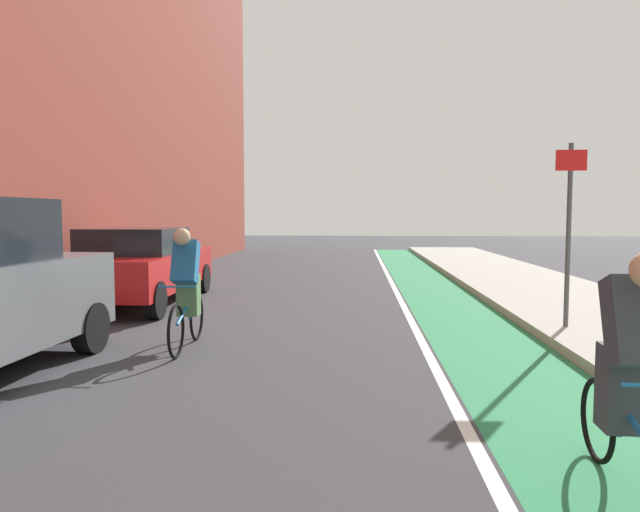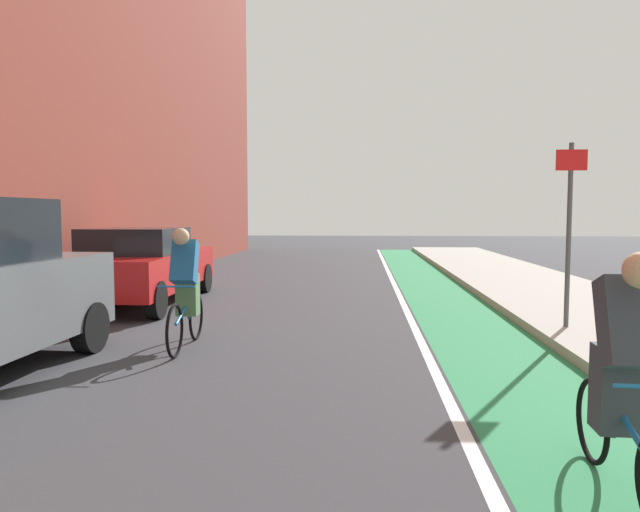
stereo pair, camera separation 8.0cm
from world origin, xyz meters
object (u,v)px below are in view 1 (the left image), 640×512
Objects in this scene: cyclist_trailing at (187,289)px; street_sign_post at (569,218)px; parked_sedan_red at (138,265)px; cyclist_mid at (630,366)px.

cyclist_trailing is 5.58m from street_sign_post.
cyclist_mid is at bearing -50.69° from parked_sedan_red.
street_sign_post is (5.38, 1.15, 0.93)m from cyclist_trailing.
cyclist_mid is (6.09, -7.43, 0.06)m from parked_sedan_red.
parked_sedan_red is 7.93m from street_sign_post.
street_sign_post reaches higher than parked_sedan_red.
parked_sedan_red is 4.21m from cyclist_trailing.
cyclist_mid is 0.62× the size of street_sign_post.
parked_sedan_red is at bearing 161.41° from street_sign_post.
cyclist_mid is at bearing -105.58° from street_sign_post.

